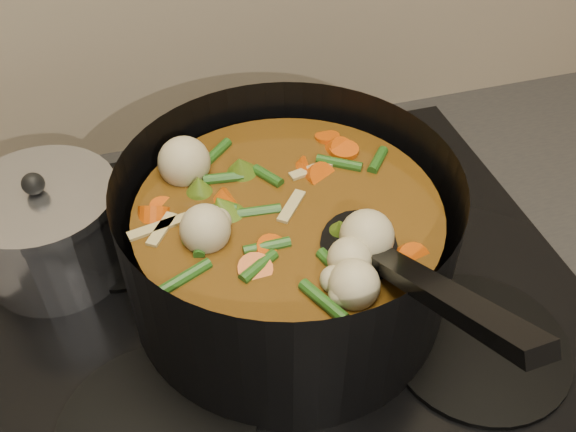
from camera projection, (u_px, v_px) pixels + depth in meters
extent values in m
cube|color=black|center=(287.00, 312.00, 0.73)|extent=(2.64, 0.64, 0.05)
cube|color=black|center=(287.00, 292.00, 0.70)|extent=(0.62, 0.54, 0.02)
cylinder|color=black|center=(156.00, 431.00, 0.57)|extent=(0.18, 0.18, 0.01)
cylinder|color=black|center=(478.00, 345.00, 0.64)|extent=(0.18, 0.18, 0.01)
cylinder|color=black|center=(125.00, 233.00, 0.75)|extent=(0.18, 0.18, 0.01)
cylinder|color=black|center=(378.00, 182.00, 0.82)|extent=(0.18, 0.18, 0.01)
cylinder|color=black|center=(288.00, 240.00, 0.63)|extent=(0.36, 0.36, 0.16)
cylinder|color=black|center=(288.00, 289.00, 0.69)|extent=(0.32, 0.32, 0.01)
cylinder|color=brown|center=(288.00, 249.00, 0.64)|extent=(0.29, 0.29, 0.11)
cylinder|color=#E5580A|center=(331.00, 203.00, 0.62)|extent=(0.03, 0.03, 0.03)
cylinder|color=#E5580A|center=(319.00, 165.00, 0.66)|extent=(0.04, 0.04, 0.03)
cylinder|color=#E5580A|center=(245.00, 146.00, 0.68)|extent=(0.05, 0.04, 0.03)
cylinder|color=#E5580A|center=(228.00, 199.00, 0.62)|extent=(0.04, 0.04, 0.03)
cylinder|color=#E5580A|center=(198.00, 250.00, 0.57)|extent=(0.04, 0.04, 0.03)
cylinder|color=#E5580A|center=(280.00, 244.00, 0.58)|extent=(0.05, 0.05, 0.03)
cylinder|color=#E5580A|center=(344.00, 258.00, 0.56)|extent=(0.04, 0.04, 0.03)
cylinder|color=#E5580A|center=(406.00, 213.00, 0.61)|extent=(0.04, 0.04, 0.03)
cylinder|color=#E5580A|center=(329.00, 181.00, 0.64)|extent=(0.04, 0.05, 0.03)
cylinder|color=#E5580A|center=(278.00, 151.00, 0.68)|extent=(0.04, 0.04, 0.03)
cylinder|color=#E5580A|center=(251.00, 194.00, 0.63)|extent=(0.03, 0.03, 0.03)
cylinder|color=#E5580A|center=(207.00, 226.00, 0.59)|extent=(0.04, 0.04, 0.03)
cylinder|color=#E5580A|center=(228.00, 293.00, 0.54)|extent=(0.04, 0.05, 0.03)
sphere|color=#CCBC8F|center=(356.00, 187.00, 0.61)|extent=(0.05, 0.05, 0.05)
sphere|color=#CCBC8F|center=(265.00, 158.00, 0.64)|extent=(0.05, 0.05, 0.05)
sphere|color=#CCBC8F|center=(219.00, 220.00, 0.58)|extent=(0.05, 0.05, 0.05)
sphere|color=#CCBC8F|center=(323.00, 248.00, 0.55)|extent=(0.05, 0.05, 0.05)
sphere|color=#CCBC8F|center=(349.00, 177.00, 0.62)|extent=(0.05, 0.05, 0.05)
cone|color=#51771D|center=(336.00, 271.00, 0.54)|extent=(0.04, 0.04, 0.04)
cone|color=#51771D|center=(370.00, 174.00, 0.63)|extent=(0.04, 0.04, 0.04)
cone|color=#51771D|center=(239.00, 153.00, 0.66)|extent=(0.04, 0.04, 0.04)
cone|color=#51771D|center=(202.00, 247.00, 0.56)|extent=(0.04, 0.04, 0.04)
cone|color=#51771D|center=(356.00, 262.00, 0.55)|extent=(0.04, 0.04, 0.04)
cylinder|color=#265B1A|center=(310.00, 176.00, 0.63)|extent=(0.01, 0.04, 0.01)
cylinder|color=#265B1A|center=(251.00, 140.00, 0.68)|extent=(0.04, 0.04, 0.01)
cylinder|color=#265B1A|center=(203.00, 182.00, 0.63)|extent=(0.04, 0.02, 0.01)
cylinder|color=#265B1A|center=(218.00, 228.00, 0.58)|extent=(0.03, 0.04, 0.01)
cylinder|color=#265B1A|center=(270.00, 242.00, 0.57)|extent=(0.03, 0.04, 0.01)
cylinder|color=#265B1A|center=(351.00, 287.00, 0.53)|extent=(0.04, 0.02, 0.01)
cylinder|color=#265B1A|center=(384.00, 224.00, 0.59)|extent=(0.04, 0.04, 0.01)
cylinder|color=#265B1A|center=(349.00, 181.00, 0.63)|extent=(0.01, 0.04, 0.01)
cylinder|color=#265B1A|center=(298.00, 174.00, 0.64)|extent=(0.04, 0.03, 0.01)
cylinder|color=#265B1A|center=(226.00, 148.00, 0.67)|extent=(0.04, 0.02, 0.01)
cylinder|color=#265B1A|center=(194.00, 198.00, 0.61)|extent=(0.03, 0.04, 0.01)
cylinder|color=#265B1A|center=(227.00, 241.00, 0.57)|extent=(0.03, 0.04, 0.01)
cylinder|color=#265B1A|center=(285.00, 244.00, 0.57)|extent=(0.04, 0.02, 0.01)
cylinder|color=#265B1A|center=(378.00, 271.00, 0.54)|extent=(0.04, 0.04, 0.01)
cube|color=tan|center=(206.00, 231.00, 0.58)|extent=(0.05, 0.01, 0.00)
cube|color=tan|center=(329.00, 264.00, 0.55)|extent=(0.02, 0.05, 0.00)
cube|color=tan|center=(359.00, 180.00, 0.63)|extent=(0.05, 0.03, 0.00)
cube|color=tan|center=(246.00, 162.00, 0.65)|extent=(0.04, 0.04, 0.00)
cube|color=tan|center=(215.00, 243.00, 0.57)|extent=(0.03, 0.05, 0.00)
ellipsoid|color=black|center=(358.00, 247.00, 0.57)|extent=(0.09, 0.11, 0.01)
cube|color=black|center=(442.00, 295.00, 0.46)|extent=(0.04, 0.19, 0.12)
cylinder|color=silver|center=(51.00, 234.00, 0.69)|extent=(0.15, 0.15, 0.10)
cylinder|color=silver|center=(38.00, 197.00, 0.65)|extent=(0.16, 0.16, 0.01)
sphere|color=black|center=(33.00, 184.00, 0.64)|extent=(0.02, 0.02, 0.02)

